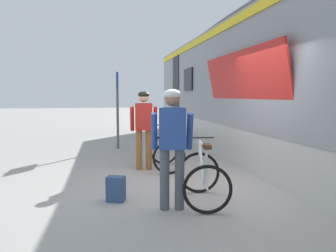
# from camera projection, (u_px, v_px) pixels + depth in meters

# --- Properties ---
(ground_plane) EXTENTS (80.00, 80.00, 0.00)m
(ground_plane) POSITION_uv_depth(u_px,v_px,m) (202.00, 187.00, 6.01)
(ground_plane) COLOR #A09E99
(train_car) EXTENTS (3.20, 18.81, 3.88)m
(train_car) POSITION_uv_depth(u_px,v_px,m) (297.00, 83.00, 7.87)
(train_car) COLOR gray
(train_car) RESTS_ON ground
(cyclist_near_in_blue) EXTENTS (0.64, 0.37, 1.76)m
(cyclist_near_in_blue) POSITION_uv_depth(u_px,v_px,m) (172.00, 138.00, 4.74)
(cyclist_near_in_blue) COLOR #4C515B
(cyclist_near_in_blue) RESTS_ON ground
(cyclist_far_in_red) EXTENTS (0.63, 0.35, 1.76)m
(cyclist_far_in_red) POSITION_uv_depth(u_px,v_px,m) (144.00, 123.00, 7.34)
(cyclist_far_in_red) COLOR #935B2D
(cyclist_far_in_red) RESTS_ON ground
(bicycle_near_white) EXTENTS (0.88, 1.18, 0.99)m
(bicycle_near_white) POSITION_uv_depth(u_px,v_px,m) (203.00, 177.00, 5.10)
(bicycle_near_white) COLOR black
(bicycle_near_white) RESTS_ON ground
(bicycle_far_red) EXTENTS (0.79, 1.12, 0.99)m
(bicycle_far_red) POSITION_uv_depth(u_px,v_px,m) (166.00, 152.00, 7.45)
(bicycle_far_red) COLOR black
(bicycle_far_red) RESTS_ON ground
(backpack_on_platform) EXTENTS (0.32, 0.26, 0.40)m
(backpack_on_platform) POSITION_uv_depth(u_px,v_px,m) (116.00, 189.00, 5.18)
(backpack_on_platform) COLOR navy
(backpack_on_platform) RESTS_ON ground
(water_bottle_near_the_bikes) EXTENTS (0.08, 0.08, 0.18)m
(water_bottle_near_the_bikes) POSITION_uv_depth(u_px,v_px,m) (182.00, 189.00, 5.58)
(water_bottle_near_the_bikes) COLOR red
(water_bottle_near_the_bikes) RESTS_ON ground
(platform_sign_post) EXTENTS (0.08, 0.70, 2.40)m
(platform_sign_post) POSITION_uv_depth(u_px,v_px,m) (117.00, 97.00, 10.25)
(platform_sign_post) COLOR #595B60
(platform_sign_post) RESTS_ON ground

